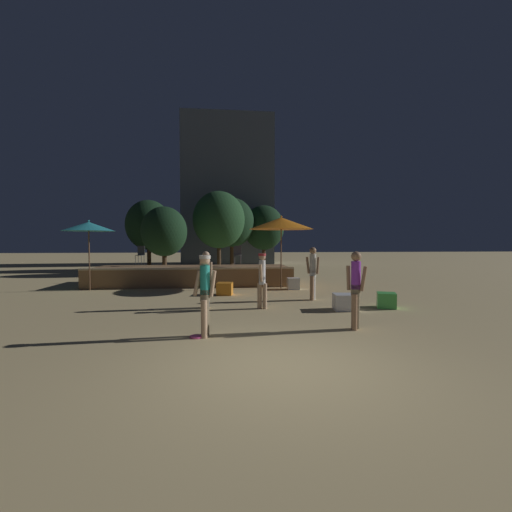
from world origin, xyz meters
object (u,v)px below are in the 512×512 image
at_px(person_2, 356,287).
at_px(bistro_chair_1, 238,253).
at_px(patio_umbrella_1, 281,223).
at_px(bistro_chair_0, 141,253).
at_px(cube_seat_2, 293,284).
at_px(person_1, 313,271).
at_px(background_tree_1, 264,228).
at_px(background_tree_4, 164,232).
at_px(background_tree_0, 219,220).
at_px(background_tree_3, 149,225).
at_px(cube_seat_0, 386,300).
at_px(frisbee_disc, 196,337).
at_px(patio_umbrella_0, 89,227).
at_px(person_0, 262,278).
at_px(background_tree_2, 232,222).
at_px(person_3, 205,291).
at_px(person_4, 206,277).
at_px(cube_seat_1, 225,289).
at_px(cube_seat_3, 344,302).

height_order(person_2, bistro_chair_1, bistro_chair_1).
height_order(patio_umbrella_1, bistro_chair_0, patio_umbrella_1).
bearing_deg(cube_seat_2, person_1, -87.95).
height_order(background_tree_1, background_tree_4, background_tree_1).
distance_m(person_1, background_tree_0, 14.12).
height_order(cube_seat_2, background_tree_3, background_tree_3).
relative_size(patio_umbrella_1, cube_seat_0, 4.52).
relative_size(cube_seat_2, background_tree_4, 0.12).
bearing_deg(cube_seat_2, patio_umbrella_1, 142.14).
bearing_deg(bistro_chair_1, frisbee_disc, -90.23).
height_order(patio_umbrella_0, cube_seat_2, patio_umbrella_0).
relative_size(bistro_chair_0, background_tree_0, 0.16).
bearing_deg(background_tree_3, person_0, -67.24).
bearing_deg(patio_umbrella_0, background_tree_2, 62.05).
relative_size(person_0, person_1, 0.91).
distance_m(bistro_chair_0, background_tree_3, 7.93).
height_order(person_3, background_tree_2, background_tree_2).
bearing_deg(person_4, frisbee_disc, 23.14).
bearing_deg(person_1, person_0, -21.89).
bearing_deg(background_tree_3, cube_seat_0, -56.67).
bearing_deg(background_tree_2, bistro_chair_1, -90.12).
height_order(cube_seat_2, background_tree_0, background_tree_0).
height_order(person_1, background_tree_1, background_tree_1).
height_order(patio_umbrella_0, bistro_chair_1, patio_umbrella_0).
distance_m(patio_umbrella_0, patio_umbrella_1, 7.84).
height_order(cube_seat_1, person_3, person_3).
bearing_deg(bistro_chair_1, person_1, -60.17).
height_order(person_0, bistro_chair_0, bistro_chair_0).
xyz_separation_m(person_4, background_tree_1, (3.88, 16.87, 2.20)).
relative_size(patio_umbrella_1, frisbee_disc, 11.25).
bearing_deg(bistro_chair_1, patio_umbrella_0, -151.69).
relative_size(cube_seat_0, cube_seat_3, 1.03).
bearing_deg(frisbee_disc, background_tree_1, 78.84).
relative_size(person_4, background_tree_0, 0.30).
relative_size(cube_seat_0, background_tree_2, 0.13).
bearing_deg(person_0, background_tree_4, -47.32).
xyz_separation_m(patio_umbrella_0, person_2, (8.28, -7.13, -1.63)).
bearing_deg(cube_seat_2, cube_seat_0, -65.66).
distance_m(cube_seat_0, background_tree_2, 17.18).
bearing_deg(cube_seat_0, bistro_chair_1, 119.80).
relative_size(cube_seat_1, person_0, 0.39).
bearing_deg(person_4, background_tree_3, -138.10).
xyz_separation_m(person_2, background_tree_3, (-8.00, 17.41, 2.20)).
relative_size(person_2, background_tree_1, 0.36).
relative_size(patio_umbrella_0, cube_seat_3, 4.33).
height_order(patio_umbrella_0, background_tree_4, background_tree_4).
distance_m(person_2, bistro_chair_1, 9.69).
xyz_separation_m(cube_seat_1, person_0, (1.06, -2.77, 0.68)).
height_order(person_1, frisbee_disc, person_1).
bearing_deg(background_tree_4, background_tree_1, 39.12).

